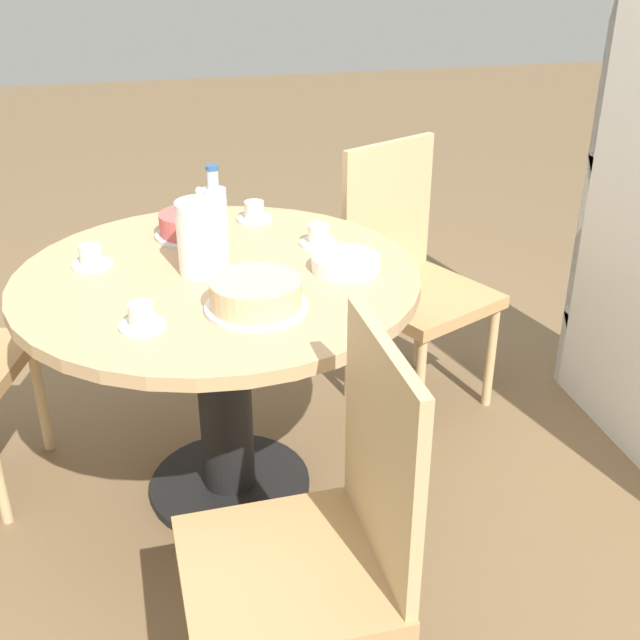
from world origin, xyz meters
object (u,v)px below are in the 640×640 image
chair_a (318,544)px  chair_b (410,275)px  cup_b (91,258)px  cake_second (192,225)px  water_bottle (215,219)px  cake_main (256,295)px  coffee_pot (202,234)px  cup_d (319,237)px  cup_a (142,318)px  cup_c (254,213)px

chair_a → chair_b: 1.38m
chair_b → cup_b: chair_b is taller
cake_second → water_bottle: bearing=19.8°
cake_main → cake_second: bearing=-168.5°
coffee_pot → cup_d: size_ratio=2.12×
cake_second → chair_b: bearing=99.2°
cup_a → cup_c: bearing=150.8°
chair_b → cup_b: (0.29, -1.05, 0.28)m
cake_second → cup_d: 0.39m
chair_a → cup_c: (-1.21, 0.07, 0.28)m
chair_b → coffee_pot: bearing=-177.3°
chair_a → water_bottle: (-0.95, -0.08, 0.36)m
water_bottle → cup_d: size_ratio=2.30×
cup_b → cup_c: size_ratio=1.00×
cup_c → cup_d: bearing=31.2°
cup_a → cup_b: 0.43m
coffee_pot → cup_a: coffee_pot is taller
coffee_pot → cake_main: bearing=21.0°
chair_b → cake_second: bearing=163.8°
cake_main → cake_second: 0.55m
coffee_pot → water_bottle: 0.13m
cup_c → coffee_pot: bearing=-27.8°
chair_a → cake_main: 0.65m
water_bottle → cake_second: (-0.16, -0.06, -0.07)m
chair_a → chair_b: same height
cake_second → cup_a: size_ratio=1.95×
coffee_pot → cup_a: bearing=-30.9°
cup_a → cake_second: bearing=163.6°
cup_c → cup_d: same height
chair_b → cup_a: bearing=-168.4°
cup_c → cup_d: size_ratio=1.00×
chair_b → cake_main: size_ratio=3.59×
water_bottle → cup_a: (0.42, -0.23, -0.08)m
water_bottle → cup_a: 0.48m
coffee_pot → cake_second: size_ratio=1.08×
chair_b → cup_d: size_ratio=8.16×
coffee_pot → cup_b: 0.33m
chair_b → coffee_pot: coffee_pot is taller
chair_a → cake_second: size_ratio=4.18×
cake_main → cake_second: cake_main is taller
coffee_pot → cup_a: 0.36m
cup_c → water_bottle: bearing=-30.0°
cup_b → cup_c: (-0.26, 0.50, 0.00)m
cake_second → cup_d: (0.15, 0.36, -0.01)m
cup_c → chair_a: bearing=-3.5°
cake_second → cup_c: cake_second is taller
water_bottle → cup_c: bearing=150.0°
cake_second → cup_c: 0.23m
cake_second → chair_a: bearing=6.8°
coffee_pot → cup_a: size_ratio=2.12×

